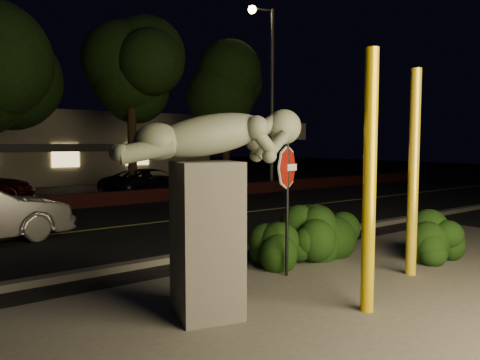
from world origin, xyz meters
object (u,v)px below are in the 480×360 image
at_px(yellow_pole_left, 369,183).
at_px(signpost, 287,168).
at_px(yellow_pole_right, 413,174).
at_px(parked_car_dark, 151,183).
at_px(streetlight, 268,82).
at_px(sculpture, 210,189).

bearing_deg(yellow_pole_left, signpost, 81.39).
bearing_deg(yellow_pole_right, yellow_pole_left, -162.21).
relative_size(yellow_pole_right, parked_car_dark, 0.81).
relative_size(signpost, streetlight, 0.30).
relative_size(yellow_pole_left, sculpture, 1.28).
bearing_deg(parked_car_dark, streetlight, -107.09).
bearing_deg(streetlight, parked_car_dark, -161.86).
xyz_separation_m(signpost, parked_car_dark, (3.46, 11.99, -1.25)).
relative_size(signpost, parked_car_dark, 0.60).
xyz_separation_m(signpost, sculpture, (-2.04, -0.74, -0.17)).
bearing_deg(signpost, yellow_pole_left, -101.50).
height_order(signpost, streetlight, streetlight).
distance_m(signpost, parked_car_dark, 12.55).
distance_m(streetlight, parked_car_dark, 7.80).
relative_size(sculpture, parked_car_dark, 0.63).
height_order(yellow_pole_right, signpost, yellow_pole_right).
height_order(sculpture, parked_car_dark, sculpture).
height_order(sculpture, streetlight, streetlight).
relative_size(yellow_pole_left, streetlight, 0.40).
xyz_separation_m(yellow_pole_right, streetlight, (8.00, 13.08, 3.48)).
height_order(yellow_pole_right, parked_car_dark, yellow_pole_right).
distance_m(yellow_pole_right, streetlight, 15.72).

